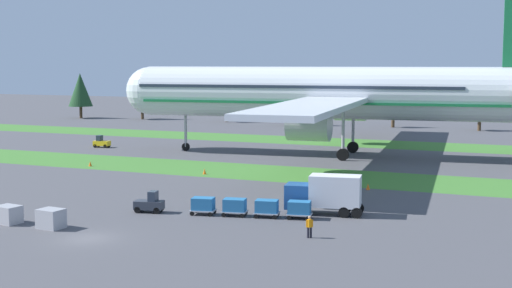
{
  "coord_description": "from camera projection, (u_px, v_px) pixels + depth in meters",
  "views": [
    {
      "loc": [
        33.23,
        -45.1,
        13.57
      ],
      "look_at": [
        0.44,
        32.61,
        4.0
      ],
      "focal_mm": 50.4,
      "sensor_mm": 36.0,
      "label": 1
    }
  ],
  "objects": [
    {
      "name": "ground_plane",
      "position": [
        87.0,
        239.0,
        55.65
      ],
      "size": [
        400.0,
        400.0,
        0.0
      ],
      "primitive_type": "plane",
      "color": "#47474C"
    },
    {
      "name": "grass_strip_near",
      "position": [
        265.0,
        172.0,
        89.11
      ],
      "size": [
        320.0,
        12.31,
        0.01
      ],
      "primitive_type": "cube",
      "color": "#3D752D",
      "rests_on": "ground"
    },
    {
      "name": "grass_strip_far",
      "position": [
        346.0,
        142.0,
        122.63
      ],
      "size": [
        320.0,
        12.31,
        0.01
      ],
      "primitive_type": "cube",
      "color": "#3D752D",
      "rests_on": "ground"
    },
    {
      "name": "airliner",
      "position": [
        331.0,
        93.0,
        103.93
      ],
      "size": [
        64.78,
        80.22,
        25.79
      ],
      "rotation": [
        0.0,
        0.0,
        1.68
      ],
      "color": "silver",
      "rests_on": "ground"
    },
    {
      "name": "baggage_tug",
      "position": [
        150.0,
        204.0,
        65.31
      ],
      "size": [
        2.81,
        1.8,
        1.97
      ],
      "rotation": [
        0.0,
        0.0,
        1.77
      ],
      "color": "#2D333D",
      "rests_on": "ground"
    },
    {
      "name": "cargo_dolly_lead",
      "position": [
        203.0,
        205.0,
        64.33
      ],
      "size": [
        2.46,
        1.91,
        1.55
      ],
      "rotation": [
        0.0,
        0.0,
        1.77
      ],
      "color": "#A3A3A8",
      "rests_on": "ground"
    },
    {
      "name": "cargo_dolly_second",
      "position": [
        235.0,
        206.0,
        63.77
      ],
      "size": [
        2.46,
        1.91,
        1.55
      ],
      "rotation": [
        0.0,
        0.0,
        1.77
      ],
      "color": "#A3A3A8",
      "rests_on": "ground"
    },
    {
      "name": "cargo_dolly_third",
      "position": [
        267.0,
        207.0,
        63.21
      ],
      "size": [
        2.46,
        1.91,
        1.55
      ],
      "rotation": [
        0.0,
        0.0,
        1.77
      ],
      "color": "#A3A3A8",
      "rests_on": "ground"
    },
    {
      "name": "cargo_dolly_fourth",
      "position": [
        299.0,
        208.0,
        62.65
      ],
      "size": [
        2.46,
        1.91,
        1.55
      ],
      "rotation": [
        0.0,
        0.0,
        1.77
      ],
      "color": "#A3A3A8",
      "rests_on": "ground"
    },
    {
      "name": "catering_truck",
      "position": [
        325.0,
        193.0,
        64.33
      ],
      "size": [
        7.24,
        3.43,
        3.58
      ],
      "rotation": [
        0.0,
        0.0,
        1.74
      ],
      "color": "#1E4C8E",
      "rests_on": "ground"
    },
    {
      "name": "pushback_tractor",
      "position": [
        101.0,
        142.0,
        115.35
      ],
      "size": [
        2.73,
        1.58,
        1.97
      ],
      "rotation": [
        0.0,
        0.0,
        4.83
      ],
      "color": "yellow",
      "rests_on": "ground"
    },
    {
      "name": "ground_crew_marshaller",
      "position": [
        309.0,
        226.0,
        55.79
      ],
      "size": [
        0.5,
        0.36,
        1.74
      ],
      "rotation": [
        0.0,
        0.0,
        3.66
      ],
      "color": "black",
      "rests_on": "ground"
    },
    {
      "name": "uld_container_0",
      "position": [
        51.0,
        219.0,
        59.03
      ],
      "size": [
        2.13,
        1.77,
        1.61
      ],
      "primitive_type": "cube",
      "rotation": [
        0.0,
        0.0,
        -0.09
      ],
      "color": "#A3A3A8",
      "rests_on": "ground"
    },
    {
      "name": "uld_container_1",
      "position": [
        8.0,
        215.0,
        60.84
      ],
      "size": [
        2.2,
        1.85,
        1.52
      ],
      "primitive_type": "cube",
      "rotation": [
        0.0,
        0.0,
        -0.13
      ],
      "color": "#A3A3A8",
      "rests_on": "ground"
    },
    {
      "name": "taxiway_marker_0",
      "position": [
        90.0,
        164.0,
        94.52
      ],
      "size": [
        0.44,
        0.44,
        0.66
      ],
      "primitive_type": "cone",
      "color": "orange",
      "rests_on": "ground"
    },
    {
      "name": "taxiway_marker_1",
      "position": [
        334.0,
        178.0,
        83.35
      ],
      "size": [
        0.44,
        0.44,
        0.51
      ],
      "primitive_type": "cone",
      "color": "orange",
      "rests_on": "ground"
    },
    {
      "name": "taxiway_marker_2",
      "position": [
        204.0,
        171.0,
        87.79
      ],
      "size": [
        0.44,
        0.44,
        0.68
      ],
      "primitive_type": "cone",
      "color": "orange",
      "rests_on": "ground"
    },
    {
      "name": "taxiway_marker_3",
      "position": [
        368.0,
        187.0,
        77.01
      ],
      "size": [
        0.44,
        0.44,
        0.69
      ],
      "primitive_type": "cone",
      "color": "orange",
      "rests_on": "ground"
    },
    {
      "name": "distant_tree_line",
      "position": [
        351.0,
        95.0,
        151.56
      ],
      "size": [
        157.06,
        9.57,
        11.21
      ],
      "color": "#4C3823",
      "rests_on": "ground"
    }
  ]
}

